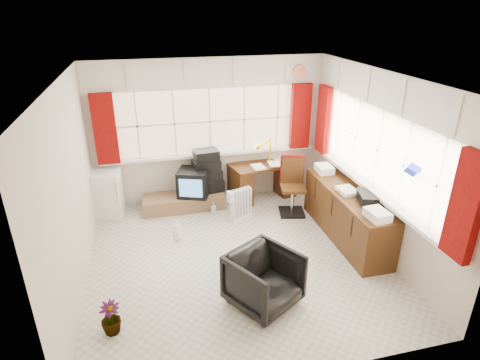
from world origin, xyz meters
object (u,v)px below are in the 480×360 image
Objects in this scene: office_chair at (264,280)px; mini_fridge at (107,194)px; desk at (262,179)px; radiator at (241,207)px; task_chair at (292,183)px; tv_bench at (184,201)px; desk_lamp at (270,145)px; credenza at (346,214)px; crt_tv at (194,183)px.

mini_fridge reaches higher than office_chair.
desk reaches higher than radiator.
task_chair is 0.70× the size of tv_bench.
radiator is (0.22, 2.03, -0.11)m from office_chair.
task_chair is at bearing -10.20° from mini_fridge.
desk is 2.70m from mini_fridge.
office_chair is 1.35× the size of radiator.
desk_lamp is at bearing 46.24° from radiator.
task_chair reaches higher than credenza.
task_chair is 2.42m from office_chair.
mini_fridge is (-1.89, 2.67, 0.06)m from office_chair.
tv_bench is (-1.59, -0.13, -0.86)m from desk_lamp.
crt_tv is (-1.41, -0.16, -0.51)m from desk_lamp.
crt_tv reaches higher than office_chair.
crt_tv reaches higher than desk.
mini_fridge is at bearing -177.70° from desk_lamp.
credenza reaches higher than mini_fridge.
mini_fridge is (-1.25, 0.02, 0.28)m from tv_bench.
credenza is at bearing 3.84° from office_chair.
task_chair is at bearing -73.99° from desk_lamp.
tv_bench is (-1.78, 0.53, -0.40)m from task_chair.
task_chair reaches higher than crt_tv.
desk_lamp is 2.91m from mini_fridge.
desk_lamp reaches higher than tv_bench.
office_chair is 2.67m from crt_tv.
task_chair is at bearing -17.33° from crt_tv.
desk_lamp is 0.46× the size of task_chair.
mini_fridge is at bearing 94.38° from office_chair.
task_chair is (0.34, -0.61, 0.15)m from desk.
desk is 2.85m from office_chair.
radiator is at bearing -173.80° from task_chair.
desk is 1.70× the size of office_chair.
tv_bench is at bearing 144.08° from radiator.
desk is 1.57× the size of mini_fridge.
crt_tv is at bearing -1.89° from mini_fridge.
task_chair is 1.90m from tv_bench.
office_chair is 2.74m from tv_bench.
task_chair reaches higher than office_chair.
crt_tv is (-0.68, 0.60, 0.26)m from radiator.
office_chair is at bearing -108.85° from desk_lamp.
desk_lamp reaches higher than radiator.
tv_bench is at bearing 170.87° from crt_tv.
radiator is 2.22m from mini_fridge.
radiator is (-0.58, -0.71, -0.15)m from desk.
crt_tv is 0.79× the size of mini_fridge.
mini_fridge is at bearing -178.67° from desk.
desk is 0.71m from task_chair.
credenza is at bearing -67.48° from desk_lamp.
credenza is 3.85m from mini_fridge.
office_chair is 1.18× the size of crt_tv.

